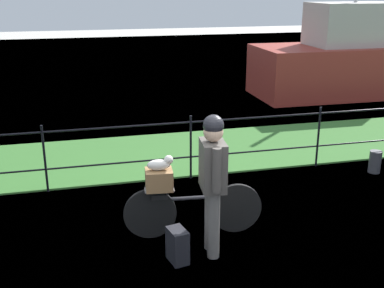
{
  "coord_description": "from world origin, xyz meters",
  "views": [
    {
      "loc": [
        -1.74,
        -4.7,
        3.01
      ],
      "look_at": [
        -0.21,
        1.42,
        0.9
      ],
      "focal_mm": 44.66,
      "sensor_mm": 36.0,
      "label": 1
    }
  ],
  "objects_px": {
    "terrier_dog": "(161,164)",
    "moored_boat_near": "(349,61)",
    "wooden_crate": "(159,179)",
    "backpack_on_paving": "(178,246)",
    "mooring_bollard": "(375,162)",
    "cyclist_person": "(213,174)",
    "bicycle_main": "(192,210)"
  },
  "relations": [
    {
      "from": "bicycle_main",
      "to": "mooring_bollard",
      "type": "distance_m",
      "value": 3.73
    },
    {
      "from": "backpack_on_paving",
      "to": "wooden_crate",
      "type": "bearing_deg",
      "value": 176.53
    },
    {
      "from": "terrier_dog",
      "to": "mooring_bollard",
      "type": "distance_m",
      "value": 4.15
    },
    {
      "from": "bicycle_main",
      "to": "moored_boat_near",
      "type": "relative_size",
      "value": 0.32
    },
    {
      "from": "terrier_dog",
      "to": "moored_boat_near",
      "type": "relative_size",
      "value": 0.06
    },
    {
      "from": "wooden_crate",
      "to": "terrier_dog",
      "type": "bearing_deg",
      "value": -5.88
    },
    {
      "from": "bicycle_main",
      "to": "moored_boat_near",
      "type": "height_order",
      "value": "moored_boat_near"
    },
    {
      "from": "terrier_dog",
      "to": "mooring_bollard",
      "type": "relative_size",
      "value": 0.85
    },
    {
      "from": "bicycle_main",
      "to": "backpack_on_paving",
      "type": "distance_m",
      "value": 0.65
    },
    {
      "from": "cyclist_person",
      "to": "mooring_bollard",
      "type": "bearing_deg",
      "value": 27.66
    },
    {
      "from": "wooden_crate",
      "to": "moored_boat_near",
      "type": "distance_m",
      "value": 9.59
    },
    {
      "from": "bicycle_main",
      "to": "cyclist_person",
      "type": "xyz_separation_m",
      "value": [
        0.12,
        -0.47,
        0.66
      ]
    },
    {
      "from": "wooden_crate",
      "to": "backpack_on_paving",
      "type": "relative_size",
      "value": 0.81
    },
    {
      "from": "wooden_crate",
      "to": "mooring_bollard",
      "type": "bearing_deg",
      "value": 17.94
    },
    {
      "from": "moored_boat_near",
      "to": "mooring_bollard",
      "type": "bearing_deg",
      "value": -117.03
    },
    {
      "from": "wooden_crate",
      "to": "moored_boat_near",
      "type": "relative_size",
      "value": 0.06
    },
    {
      "from": "wooden_crate",
      "to": "backpack_on_paving",
      "type": "xyz_separation_m",
      "value": [
        0.09,
        -0.6,
        -0.58
      ]
    },
    {
      "from": "terrier_dog",
      "to": "moored_boat_near",
      "type": "xyz_separation_m",
      "value": [
        6.71,
        6.83,
        -0.02
      ]
    },
    {
      "from": "bicycle_main",
      "to": "mooring_bollard",
      "type": "height_order",
      "value": "bicycle_main"
    },
    {
      "from": "mooring_bollard",
      "to": "cyclist_person",
      "type": "bearing_deg",
      "value": -152.34
    },
    {
      "from": "bicycle_main",
      "to": "backpack_on_paving",
      "type": "bearing_deg",
      "value": -119.01
    },
    {
      "from": "terrier_dog",
      "to": "moored_boat_near",
      "type": "distance_m",
      "value": 9.58
    },
    {
      "from": "terrier_dog",
      "to": "cyclist_person",
      "type": "distance_m",
      "value": 0.71
    },
    {
      "from": "mooring_bollard",
      "to": "moored_boat_near",
      "type": "xyz_separation_m",
      "value": [
        2.84,
        5.57,
        0.77
      ]
    },
    {
      "from": "wooden_crate",
      "to": "backpack_on_paving",
      "type": "height_order",
      "value": "wooden_crate"
    },
    {
      "from": "terrier_dog",
      "to": "cyclist_person",
      "type": "xyz_separation_m",
      "value": [
        0.5,
        -0.5,
        0.02
      ]
    },
    {
      "from": "terrier_dog",
      "to": "bicycle_main",
      "type": "bearing_deg",
      "value": -5.88
    },
    {
      "from": "wooden_crate",
      "to": "moored_boat_near",
      "type": "bearing_deg",
      "value": 45.4
    },
    {
      "from": "mooring_bollard",
      "to": "bicycle_main",
      "type": "bearing_deg",
      "value": -159.56
    },
    {
      "from": "bicycle_main",
      "to": "cyclist_person",
      "type": "bearing_deg",
      "value": -75.18
    },
    {
      "from": "terrier_dog",
      "to": "mooring_bollard",
      "type": "bearing_deg",
      "value": 18.08
    },
    {
      "from": "backpack_on_paving",
      "to": "mooring_bollard",
      "type": "distance_m",
      "value": 4.23
    }
  ]
}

